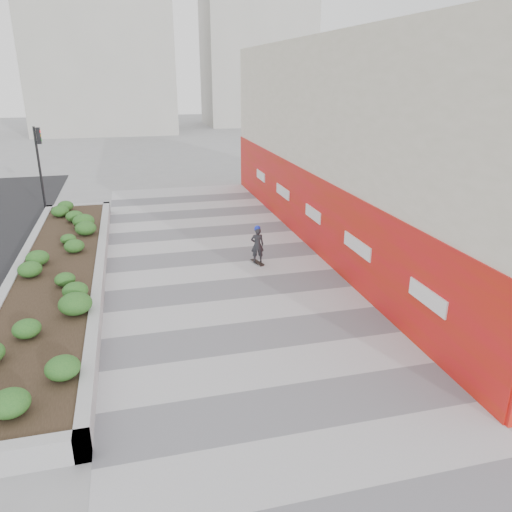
{
  "coord_description": "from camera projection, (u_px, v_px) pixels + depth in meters",
  "views": [
    {
      "loc": [
        -2.89,
        -9.74,
        6.66
      ],
      "look_at": [
        0.86,
        4.95,
        1.1
      ],
      "focal_mm": 35.0,
      "sensor_mm": 36.0,
      "label": 1
    }
  ],
  "objects": [
    {
      "name": "walkway",
      "position": [
        244.0,
        316.0,
        14.56
      ],
      "size": [
        8.0,
        36.0,
        0.01
      ],
      "primitive_type": "cube",
      "color": "#A8A8AD",
      "rests_on": "ground"
    },
    {
      "name": "building",
      "position": [
        377.0,
        144.0,
        20.24
      ],
      "size": [
        6.04,
        24.08,
        8.0
      ],
      "color": "beige",
      "rests_on": "ground"
    },
    {
      "name": "skateboarder",
      "position": [
        257.0,
        245.0,
        18.31
      ],
      "size": [
        0.52,
        0.75,
        1.48
      ],
      "rotation": [
        0.0,
        0.0,
        0.29
      ],
      "color": "beige",
      "rests_on": "ground"
    },
    {
      "name": "distant_bldg_north_r",
      "position": [
        257.0,
        30.0,
        65.76
      ],
      "size": [
        14.0,
        10.0,
        24.0
      ],
      "primitive_type": "cube",
      "color": "#ADAAA3",
      "rests_on": "ground"
    },
    {
      "name": "manhole_cover",
      "position": [
        261.0,
        314.0,
        14.67
      ],
      "size": [
        0.44,
        0.44,
        0.01
      ],
      "primitive_type": "cylinder",
      "color": "#595654",
      "rests_on": "ground"
    },
    {
      "name": "traffic_signal_near",
      "position": [
        39.0,
        156.0,
        25.12
      ],
      "size": [
        0.33,
        0.28,
        4.2
      ],
      "color": "black",
      "rests_on": "ground"
    },
    {
      "name": "planter",
      "position": [
        58.0,
        271.0,
        16.78
      ],
      "size": [
        3.0,
        18.0,
        0.9
      ],
      "color": "#9E9EA0",
      "rests_on": "ground"
    },
    {
      "name": "distant_bldg_north_l",
      "position": [
        99.0,
        43.0,
        57.26
      ],
      "size": [
        16.0,
        12.0,
        20.0
      ],
      "primitive_type": "cube",
      "color": "#ADAAA3",
      "rests_on": "ground"
    },
    {
      "name": "ground",
      "position": [
        272.0,
        372.0,
        11.83
      ],
      "size": [
        160.0,
        160.0,
        0.0
      ],
      "primitive_type": "plane",
      "color": "gray",
      "rests_on": "ground"
    }
  ]
}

